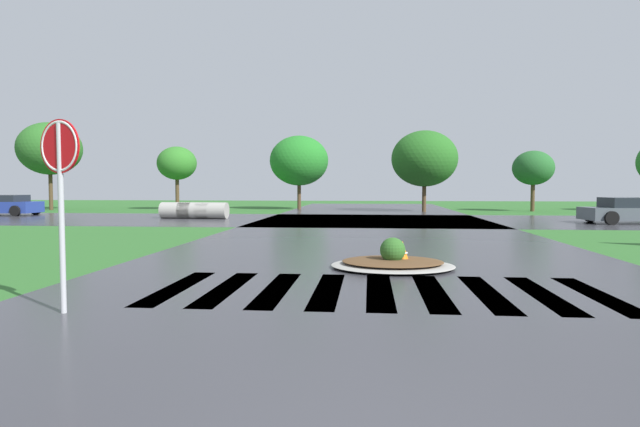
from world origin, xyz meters
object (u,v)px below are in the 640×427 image
Objects in this scene: car_blue_compact at (6,206)px; median_island at (393,262)px; car_white_sedan at (631,211)px; drainage_pipe_stack at (194,210)px; traffic_cone at (403,255)px; stop_sign at (60,169)px.

median_island is at bearing 142.19° from car_blue_compact.
drainage_pipe_stack is at bearing 170.60° from car_white_sedan.
traffic_cone is (-11.83, -14.85, -0.30)m from car_white_sedan.
car_white_sedan reaches higher than traffic_cone.
car_white_sedan is at bearing -4.36° from drainage_pipe_stack.
drainage_pipe_stack reaches higher than traffic_cone.
drainage_pipe_stack is (-10.15, 16.68, 0.32)m from median_island.
median_island is at bearing 62.66° from stop_sign.
car_white_sedan is at bearing 51.19° from median_island.
stop_sign is 6.96m from median_island.
car_white_sedan is (16.92, 19.59, -1.47)m from stop_sign.
car_white_sedan reaches higher than median_island.
stop_sign is 1.01× the size of median_island.
median_island is at bearing -148.59° from traffic_cone.
car_blue_compact is 12.73m from drainage_pipe_stack.
median_island reaches higher than traffic_cone.
stop_sign is 21.99m from drainage_pipe_stack.
stop_sign is 7.17m from traffic_cone.
drainage_pipe_stack is at bearing 123.21° from stop_sign.
drainage_pipe_stack is at bearing 172.46° from car_blue_compact.
traffic_cone is at bearing 62.21° from stop_sign.
stop_sign is at bearing -137.03° from traffic_cone.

